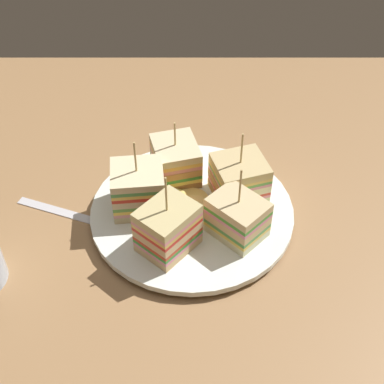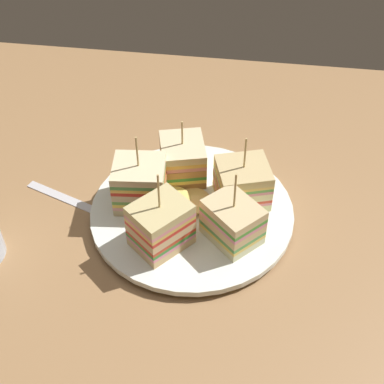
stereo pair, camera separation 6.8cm
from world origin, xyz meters
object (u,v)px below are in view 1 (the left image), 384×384
sandwich_wedge_2 (139,189)px  plate (192,212)px  sandwich_wedge_4 (237,217)px  spoon (103,222)px  sandwich_wedge_0 (239,178)px  sandwich_wedge_1 (176,161)px  chip_pile (187,200)px  sandwich_wedge_3 (168,228)px

sandwich_wedge_2 → plate: bearing=-11.0°
sandwich_wedge_4 → spoon: 17.22cm
sandwich_wedge_0 → sandwich_wedge_1: 8.78cm
sandwich_wedge_4 → sandwich_wedge_0: bearing=-51.1°
chip_pile → spoon: 10.94cm
chip_pile → plate: bearing=-55.9°
sandwich_wedge_2 → spoon: bearing=-164.6°
spoon → sandwich_wedge_0: bearing=33.7°
sandwich_wedge_0 → sandwich_wedge_2: sandwich_wedge_2 is taller
sandwich_wedge_1 → spoon: bearing=-65.7°
spoon → chip_pile: bearing=32.2°
plate → sandwich_wedge_0: bearing=25.8°
sandwich_wedge_0 → sandwich_wedge_3: sandwich_wedge_3 is taller
sandwich_wedge_2 → chip_pile: 6.40cm
sandwich_wedge_4 → chip_pile: (-6.02, 4.91, -2.01)cm
sandwich_wedge_4 → sandwich_wedge_1: bearing=-9.5°
sandwich_wedge_1 → sandwich_wedge_4: size_ratio=0.87×
sandwich_wedge_4 → spoon: size_ratio=0.64×
sandwich_wedge_0 → chip_pile: sandwich_wedge_0 is taller
spoon → sandwich_wedge_1: bearing=59.7°
sandwich_wedge_0 → chip_pile: 7.20cm
plate → chip_pile: 1.69cm
sandwich_wedge_4 → chip_pile: size_ratio=1.38×
sandwich_wedge_4 → chip_pile: 8.02cm
chip_pile → spoon: bearing=-168.2°
sandwich_wedge_4 → chip_pile: bearing=5.0°
sandwich_wedge_2 → sandwich_wedge_3: sandwich_wedge_3 is taller
sandwich_wedge_0 → sandwich_wedge_2: size_ratio=0.94×
sandwich_wedge_2 → sandwich_wedge_4: (11.95, -4.50, -0.37)cm
plate → sandwich_wedge_1: size_ratio=2.92×
plate → sandwich_wedge_0: (5.96, 2.88, 3.23)cm
sandwich_wedge_0 → sandwich_wedge_1: (-8.10, 3.39, -0.01)cm
sandwich_wedge_2 → chip_pile: (5.93, 0.41, -2.38)cm
sandwich_wedge_4 → spoon: sandwich_wedge_4 is taller
sandwich_wedge_0 → sandwich_wedge_1: bearing=-40.3°
sandwich_wedge_0 → spoon: (-17.22, -4.10, -3.73)cm
plate → sandwich_wedge_0: sandwich_wedge_0 is taller
sandwich_wedge_1 → sandwich_wedge_3: (-0.62, -12.29, 0.40)cm
sandwich_wedge_1 → sandwich_wedge_2: 7.23cm
chip_pile → spoon: chip_pile is taller
plate → chip_pile: bearing=124.1°
sandwich_wedge_3 → chip_pile: 7.72cm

